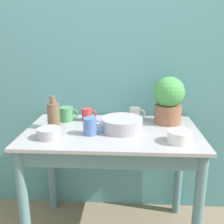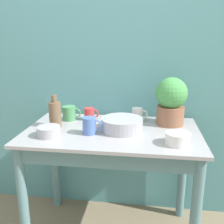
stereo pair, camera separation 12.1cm
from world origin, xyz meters
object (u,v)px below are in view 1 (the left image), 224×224
(potted_plant, at_px, (169,99))
(bottle_tall, at_px, (54,115))
(mug_white, at_px, (135,114))
(bowl_small_steel, at_px, (49,133))
(mug_green, at_px, (67,114))
(bowl_wash_large, at_px, (122,124))
(bowl_small_enamel_white, at_px, (180,137))
(mug_red, at_px, (87,114))
(mug_blue, at_px, (90,126))

(potted_plant, xyz_separation_m, bottle_tall, (-0.75, -0.15, -0.08))
(mug_white, relative_size, bowl_small_steel, 0.81)
(mug_green, xyz_separation_m, bowl_small_steel, (-0.03, -0.33, -0.02))
(bowl_wash_large, bearing_deg, potted_plant, 28.76)
(mug_green, height_order, bowl_small_steel, mug_green)
(mug_green, relative_size, bowl_small_steel, 0.94)
(bowl_wash_large, xyz_separation_m, bowl_small_enamel_white, (0.33, -0.18, -0.01))
(bowl_small_steel, height_order, bowl_small_enamel_white, bowl_small_enamel_white)
(bottle_tall, distance_m, mug_white, 0.56)
(bowl_small_enamel_white, bearing_deg, bowl_small_steel, 178.05)
(mug_white, xyz_separation_m, bowl_small_enamel_white, (0.24, -0.39, -0.01))
(potted_plant, height_order, mug_red, potted_plant)
(bowl_small_steel, xyz_separation_m, bowl_small_enamel_white, (0.75, -0.03, 0.00))
(potted_plant, distance_m, bowl_small_enamel_white, 0.37)
(mug_green, bearing_deg, bowl_wash_large, -23.76)
(bowl_wash_large, xyz_separation_m, mug_blue, (-0.19, -0.08, 0.01))
(mug_red, relative_size, mug_blue, 0.88)
(mug_red, distance_m, mug_blue, 0.28)
(mug_green, relative_size, mug_red, 1.25)
(mug_white, bearing_deg, bowl_small_enamel_white, -58.55)
(bowl_small_enamel_white, bearing_deg, bowl_wash_large, 151.14)
(bowl_wash_large, bearing_deg, mug_green, 156.24)
(bowl_wash_large, xyz_separation_m, mug_green, (-0.39, 0.17, 0.01))
(bottle_tall, bearing_deg, bowl_small_enamel_white, -14.29)
(mug_green, distance_m, bowl_small_enamel_white, 0.80)
(mug_white, bearing_deg, mug_blue, -133.70)
(bowl_wash_large, distance_m, bowl_small_steel, 0.45)
(bowl_wash_large, xyz_separation_m, bottle_tall, (-0.44, 0.02, 0.05))
(mug_red, xyz_separation_m, mug_blue, (0.06, -0.28, 0.01))
(mug_blue, bearing_deg, bowl_small_enamel_white, -10.62)
(mug_red, xyz_separation_m, bowl_small_enamel_white, (0.58, -0.37, -0.01))
(potted_plant, xyz_separation_m, mug_red, (-0.56, 0.02, -0.12))
(mug_blue, height_order, bowl_small_steel, mug_blue)
(bowl_small_steel, relative_size, bowl_small_enamel_white, 1.03)
(mug_red, height_order, mug_white, mug_white)
(bowl_small_steel, bearing_deg, potted_plant, 23.91)
(bowl_wash_large, height_order, mug_green, mug_green)
(bottle_tall, height_order, mug_red, bottle_tall)
(mug_blue, relative_size, bowl_small_enamel_white, 0.88)
(bowl_wash_large, relative_size, mug_red, 2.49)
(potted_plant, relative_size, bowl_small_enamel_white, 2.35)
(potted_plant, bearing_deg, bottle_tall, -168.33)
(bowl_small_enamel_white, bearing_deg, potted_plant, 92.66)
(bottle_tall, distance_m, mug_red, 0.26)
(bottle_tall, relative_size, bowl_small_steel, 1.54)
(bowl_wash_large, height_order, mug_blue, mug_blue)
(bowl_small_steel, bearing_deg, bowl_wash_large, 20.09)
(potted_plant, height_order, bowl_small_steel, potted_plant)
(bowl_wash_large, height_order, bottle_tall, bottle_tall)
(mug_green, bearing_deg, mug_red, 8.27)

